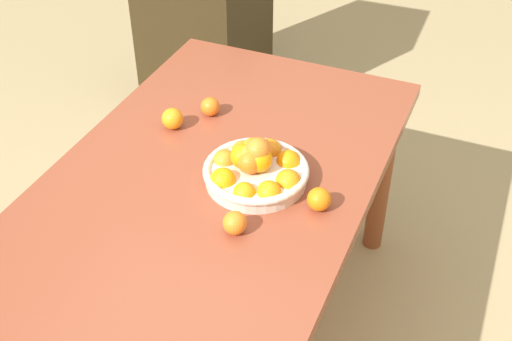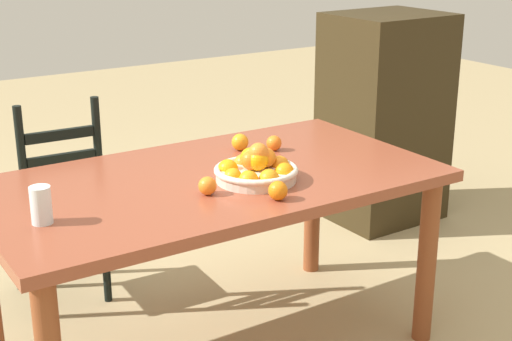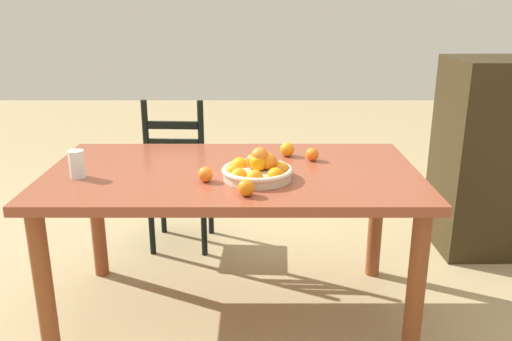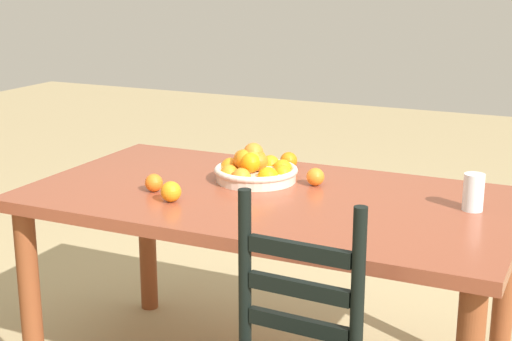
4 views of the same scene
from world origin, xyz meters
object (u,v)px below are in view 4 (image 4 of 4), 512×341
dining_table (269,219)px  orange_loose_2 (289,161)px  orange_loose_0 (315,177)px  orange_loose_3 (154,183)px  fruit_bowl (255,169)px  drinking_glass (473,192)px  orange_loose_1 (171,192)px

dining_table → orange_loose_2: bearing=-78.5°
orange_loose_0 → orange_loose_3: orange_loose_0 is taller
dining_table → fruit_bowl: fruit_bowl is taller
fruit_bowl → orange_loose_0: fruit_bowl is taller
orange_loose_3 → drinking_glass: drinking_glass is taller
dining_table → drinking_glass: size_ratio=13.87×
orange_loose_0 → orange_loose_2: size_ratio=0.96×
orange_loose_0 → drinking_glass: 0.58m
orange_loose_3 → orange_loose_0: bearing=-147.5°
orange_loose_1 → drinking_glass: drinking_glass is taller
orange_loose_3 → orange_loose_2: bearing=-122.6°
orange_loose_1 → orange_loose_0: bearing=-133.6°
fruit_bowl → orange_loose_1: (0.15, 0.36, -0.01)m
orange_loose_1 → orange_loose_3: 0.14m
orange_loose_1 → dining_table: bearing=-139.6°
orange_loose_0 → orange_loose_1: (0.38, 0.40, 0.00)m
fruit_bowl → orange_loose_3: bearing=46.3°
dining_table → orange_loose_2: orange_loose_2 is taller
dining_table → orange_loose_1: orange_loose_1 is taller
fruit_bowl → orange_loose_1: 0.39m
drinking_glass → orange_loose_0: bearing=-5.6°
fruit_bowl → dining_table: bearing=132.0°
orange_loose_2 → orange_loose_3: 0.59m
dining_table → orange_loose_0: 0.24m
orange_loose_3 → orange_loose_1: bearing=146.3°
orange_loose_0 → orange_loose_2: 0.25m
dining_table → orange_loose_0: (-0.11, -0.17, 0.13)m
orange_loose_1 → fruit_bowl: bearing=-112.4°
orange_loose_1 → drinking_glass: 1.02m
fruit_bowl → orange_loose_0: (-0.23, -0.04, -0.01)m
orange_loose_2 → drinking_glass: bearing=162.8°
dining_table → orange_loose_1: bearing=40.4°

